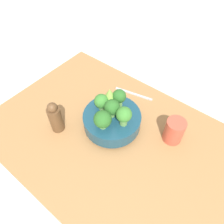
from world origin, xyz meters
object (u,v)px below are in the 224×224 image
pepper_mill (55,117)px  fork (134,94)px  cup (174,131)px  bowl (112,120)px

pepper_mill → fork: bearing=-110.3°
pepper_mill → fork: pepper_mill is taller
cup → fork: size_ratio=0.57×
pepper_mill → cup: bearing=-147.7°
cup → pepper_mill: pepper_mill is taller
pepper_mill → fork: 0.38m
bowl → cup: (-0.22, -0.10, 0.01)m
cup → pepper_mill: bearing=32.3°
bowl → pepper_mill: 0.22m
bowl → fork: size_ratio=1.27×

